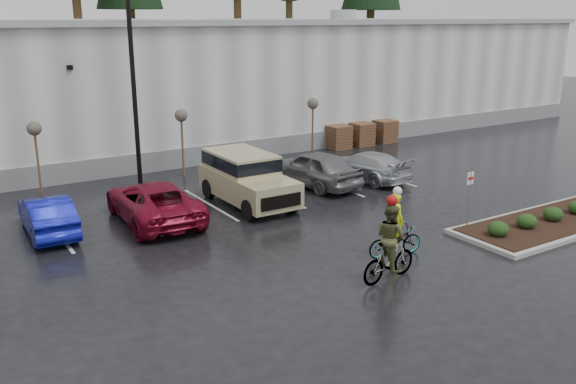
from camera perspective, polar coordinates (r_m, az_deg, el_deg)
ground at (r=19.87m, az=9.40°, el=-5.81°), size 120.00×120.00×0.00m
warehouse at (r=37.91m, az=-13.26°, el=10.08°), size 60.50×15.50×7.20m
wooded_ridge at (r=60.09m, az=-20.74°, el=10.93°), size 80.00×25.00×6.00m
lamppost at (r=27.04m, az=-14.42°, el=12.09°), size 0.50×1.00×9.22m
sapling_west at (r=27.39m, az=-22.63°, el=5.16°), size 0.60×0.60×3.20m
sapling_mid at (r=29.16m, az=-9.96°, el=6.75°), size 0.60×0.60×3.20m
sapling_east at (r=32.73m, az=2.34°, el=7.97°), size 0.60×0.60×3.20m
pallet_stack_a at (r=35.32m, az=4.72°, el=5.15°), size 1.20×1.20×1.35m
pallet_stack_b at (r=36.35m, az=6.88°, el=5.41°), size 1.20×1.20×1.35m
pallet_stack_c at (r=37.50m, az=9.02°, el=5.65°), size 1.20×1.20×1.35m
curb_island at (r=24.32m, az=23.47°, el=-2.67°), size 8.00×3.00×0.15m
mulch_bed at (r=24.29m, az=23.49°, el=-2.46°), size 7.60×2.60×0.04m
shrub_a at (r=21.88m, az=19.08°, el=-3.29°), size 0.70×0.70×0.52m
shrub_b at (r=23.03m, az=21.43°, el=-2.57°), size 0.70×0.70×0.52m
shrub_c at (r=24.22m, az=23.56°, el=-1.91°), size 0.70×0.70×0.52m
fire_lane_sign at (r=22.16m, az=16.59°, el=-0.13°), size 0.30×0.05×2.20m
car_blue at (r=22.83m, az=-21.58°, el=-2.02°), size 1.57×4.20×1.37m
car_red at (r=23.08m, az=-12.48°, el=-0.87°), size 2.76×5.56×1.51m
suv_tan at (r=24.56m, az=-3.75°, el=1.17°), size 2.20×5.10×2.06m
car_grey at (r=27.28m, az=2.49°, el=2.24°), size 2.53×5.01×1.64m
car_far_silver at (r=28.57m, az=7.30°, el=2.44°), size 2.48×4.79×1.33m
cyclist_hivis at (r=19.58m, az=10.00°, el=-3.95°), size 1.96×0.94×2.28m
cyclist_olive at (r=17.70m, az=9.48°, el=-5.40°), size 2.02×0.99×2.57m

